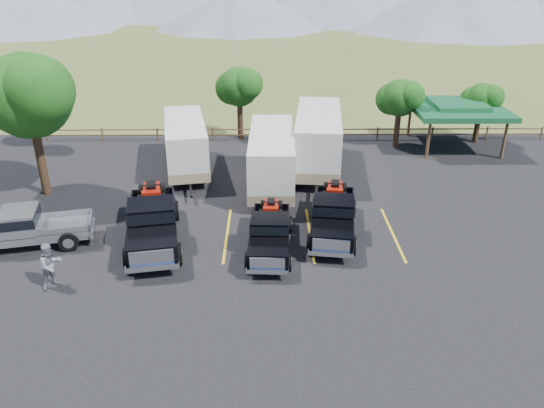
{
  "coord_description": "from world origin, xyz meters",
  "views": [
    {
      "loc": [
        -0.06,
        -18.53,
        12.14
      ],
      "look_at": [
        0.16,
        4.09,
        1.6
      ],
      "focal_mm": 35.0,
      "sensor_mm": 36.0,
      "label": 1
    }
  ],
  "objects_px": {
    "trailer_right": "(318,140)",
    "rig_center": "(270,231)",
    "pavilion": "(457,108)",
    "trailer_center": "(272,160)",
    "rig_left": "(152,219)",
    "trailer_left": "(186,145)",
    "person_a": "(157,229)",
    "tree_big_nw": "(28,96)",
    "person_b": "(51,265)",
    "rig_right": "(333,213)",
    "pickup_silver": "(25,227)"
  },
  "relations": [
    {
      "from": "tree_big_nw",
      "to": "trailer_center",
      "type": "distance_m",
      "value": 13.33
    },
    {
      "from": "rig_left",
      "to": "trailer_center",
      "type": "bearing_deg",
      "value": 38.04
    },
    {
      "from": "rig_center",
      "to": "trailer_left",
      "type": "bearing_deg",
      "value": 119.79
    },
    {
      "from": "trailer_right",
      "to": "person_a",
      "type": "distance_m",
      "value": 12.91
    },
    {
      "from": "pickup_silver",
      "to": "person_a",
      "type": "relative_size",
      "value": 3.36
    },
    {
      "from": "rig_center",
      "to": "person_a",
      "type": "relative_size",
      "value": 2.97
    },
    {
      "from": "tree_big_nw",
      "to": "rig_left",
      "type": "bearing_deg",
      "value": -38.04
    },
    {
      "from": "trailer_right",
      "to": "trailer_left",
      "type": "bearing_deg",
      "value": -173.39
    },
    {
      "from": "trailer_left",
      "to": "trailer_center",
      "type": "relative_size",
      "value": 0.97
    },
    {
      "from": "pavilion",
      "to": "rig_right",
      "type": "xyz_separation_m",
      "value": [
        -9.89,
        -12.78,
        -1.76
      ]
    },
    {
      "from": "rig_right",
      "to": "trailer_center",
      "type": "distance_m",
      "value": 6.24
    },
    {
      "from": "rig_center",
      "to": "person_a",
      "type": "distance_m",
      "value": 5.12
    },
    {
      "from": "rig_center",
      "to": "rig_right",
      "type": "xyz_separation_m",
      "value": [
        3.05,
        1.57,
        0.1
      ]
    },
    {
      "from": "trailer_right",
      "to": "pavilion",
      "type": "bearing_deg",
      "value": 28.81
    },
    {
      "from": "rig_left",
      "to": "trailer_right",
      "type": "height_order",
      "value": "trailer_right"
    },
    {
      "from": "person_a",
      "to": "trailer_right",
      "type": "bearing_deg",
      "value": -128.52
    },
    {
      "from": "person_a",
      "to": "tree_big_nw",
      "type": "bearing_deg",
      "value": -39.09
    },
    {
      "from": "rig_left",
      "to": "trailer_right",
      "type": "bearing_deg",
      "value": 37.46
    },
    {
      "from": "tree_big_nw",
      "to": "rig_center",
      "type": "height_order",
      "value": "tree_big_nw"
    },
    {
      "from": "rig_left",
      "to": "rig_center",
      "type": "distance_m",
      "value": 5.49
    },
    {
      "from": "trailer_center",
      "to": "rig_left",
      "type": "bearing_deg",
      "value": -130.64
    },
    {
      "from": "person_b",
      "to": "person_a",
      "type": "bearing_deg",
      "value": -10.41
    },
    {
      "from": "tree_big_nw",
      "to": "pickup_silver",
      "type": "xyz_separation_m",
      "value": [
        1.43,
        -6.03,
        -4.61
      ]
    },
    {
      "from": "person_a",
      "to": "trailer_center",
      "type": "bearing_deg",
      "value": -126.53
    },
    {
      "from": "pavilion",
      "to": "rig_right",
      "type": "height_order",
      "value": "pavilion"
    },
    {
      "from": "rig_left",
      "to": "person_b",
      "type": "xyz_separation_m",
      "value": [
        -3.32,
        -3.79,
        -0.12
      ]
    },
    {
      "from": "rig_left",
      "to": "trailer_center",
      "type": "xyz_separation_m",
      "value": [
        5.58,
        6.28,
        0.62
      ]
    },
    {
      "from": "person_a",
      "to": "rig_left",
      "type": "bearing_deg",
      "value": -63.0
    },
    {
      "from": "person_b",
      "to": "trailer_right",
      "type": "bearing_deg",
      "value": -3.25
    },
    {
      "from": "rig_left",
      "to": "pickup_silver",
      "type": "bearing_deg",
      "value": 173.91
    },
    {
      "from": "tree_big_nw",
      "to": "trailer_right",
      "type": "relative_size",
      "value": 0.76
    },
    {
      "from": "pickup_silver",
      "to": "person_b",
      "type": "xyz_separation_m",
      "value": [
        2.42,
        -3.36,
        0.04
      ]
    },
    {
      "from": "trailer_center",
      "to": "trailer_right",
      "type": "bearing_deg",
      "value": 47.61
    },
    {
      "from": "tree_big_nw",
      "to": "trailer_right",
      "type": "distance_m",
      "value": 16.49
    },
    {
      "from": "trailer_right",
      "to": "person_a",
      "type": "height_order",
      "value": "trailer_right"
    },
    {
      "from": "pickup_silver",
      "to": "rig_right",
      "type": "bearing_deg",
      "value": 82.08
    },
    {
      "from": "trailer_right",
      "to": "pickup_silver",
      "type": "height_order",
      "value": "trailer_right"
    },
    {
      "from": "rig_left",
      "to": "person_a",
      "type": "relative_size",
      "value": 3.79
    },
    {
      "from": "pavilion",
      "to": "trailer_right",
      "type": "relative_size",
      "value": 0.6
    },
    {
      "from": "tree_big_nw",
      "to": "trailer_center",
      "type": "xyz_separation_m",
      "value": [
        12.75,
        0.67,
        -3.84
      ]
    },
    {
      "from": "person_b",
      "to": "rig_right",
      "type": "bearing_deg",
      "value": -30.06
    },
    {
      "from": "rig_right",
      "to": "pickup_silver",
      "type": "height_order",
      "value": "rig_right"
    },
    {
      "from": "pavilion",
      "to": "rig_center",
      "type": "distance_m",
      "value": 19.42
    },
    {
      "from": "person_b",
      "to": "trailer_center",
      "type": "bearing_deg",
      "value": -2.79
    },
    {
      "from": "pavilion",
      "to": "person_a",
      "type": "distance_m",
      "value": 23.06
    },
    {
      "from": "trailer_right",
      "to": "pickup_silver",
      "type": "relative_size",
      "value": 1.63
    },
    {
      "from": "rig_left",
      "to": "trailer_center",
      "type": "relative_size",
      "value": 0.76
    },
    {
      "from": "rig_right",
      "to": "trailer_left",
      "type": "height_order",
      "value": "trailer_left"
    },
    {
      "from": "trailer_right",
      "to": "rig_center",
      "type": "bearing_deg",
      "value": -101.09
    },
    {
      "from": "pavilion",
      "to": "rig_center",
      "type": "height_order",
      "value": "pavilion"
    }
  ]
}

